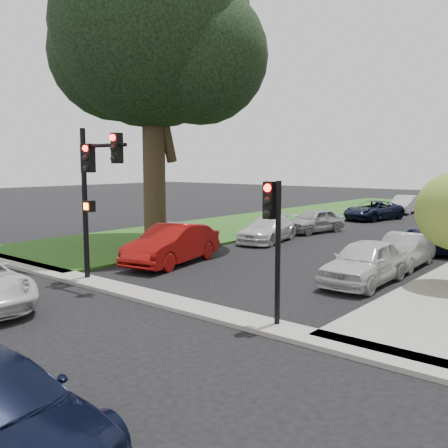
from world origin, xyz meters
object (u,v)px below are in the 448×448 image
Objects in this scene: traffic_signal_secondary at (274,226)px; car_parked_8 at (373,210)px; car_parked_9 at (405,204)px; car_parked_2 at (448,233)px; car_parked_5 at (172,244)px; eucalyptus at (151,28)px; car_parked_0 at (365,262)px; car_parked_1 at (403,251)px; car_parked_7 at (314,221)px; car_parked_6 at (268,229)px; traffic_signal_main at (92,177)px.

traffic_signal_secondary reaches higher than car_parked_8.
car_parked_9 is (-0.02, 6.21, 0.03)m from car_parked_8.
car_parked_5 is (-7.53, -10.51, 0.02)m from car_parked_2.
car_parked_5 is (4.44, -3.07, -9.69)m from eucalyptus.
car_parked_0 is 25.83m from car_parked_9.
eucalyptus reaches higher than car_parked_8.
car_parked_0 is 1.10× the size of car_parked_1.
car_parked_7 is at bearing -94.88° from car_parked_9.
car_parked_2 reaches higher than car_parked_1.
car_parked_5 reaches higher than car_parked_9.
car_parked_7 reaches higher than car_parked_6.
traffic_signal_main reaches higher than car_parked_9.
traffic_signal_secondary is at bearing -0.32° from traffic_signal_main.
car_parked_7 is (-7.57, 9.95, -0.04)m from car_parked_0.
traffic_signal_main is at bearing -77.23° from car_parked_7.
car_parked_5 is 0.98× the size of car_parked_8.
car_parked_5 is 26.47m from car_parked_9.
car_parked_2 is at bearing -39.38° from car_parked_8.
car_parked_5 reaches higher than car_parked_1.
car_parked_0 is 0.89× the size of car_parked_5.
car_parked_6 is (-0.31, 7.14, -0.15)m from car_parked_5.
eucalyptus is at bearing 133.67° from car_parked_5.
traffic_signal_main is 11.98m from car_parked_1.
car_parked_0 reaches higher than car_parked_6.
traffic_signal_main reaches higher than car_parked_2.
car_parked_2 is 7.86m from car_parked_7.
car_parked_0 is 1.05× the size of car_parked_7.
traffic_signal_main is 15.88m from car_parked_7.
traffic_signal_main is (4.66, -6.94, -6.92)m from eucalyptus.
car_parked_8 is at bearing 79.09° from car_parked_5.
car_parked_7 is (0.08, 4.61, 0.05)m from car_parked_6.
car_parked_1 is (0.02, 3.50, -0.09)m from car_parked_0.
car_parked_8 is at bearing 111.47° from car_parked_0.
car_parked_1 is 0.80× the size of car_parked_8.
car_parked_7 is 0.95× the size of car_parked_9.
car_parked_0 reaches higher than car_parked_7.
traffic_signal_secondary reaches higher than car_parked_6.
car_parked_7 is at bearing 116.31° from traffic_signal_secondary.
car_parked_2 is (0.17, 5.22, 0.13)m from car_parked_1.
eucalyptus is at bearing -104.79° from car_parked_7.
car_parked_6 is at bearing 144.11° from car_parked_0.
eucalyptus is 11.10m from car_parked_5.
car_parked_6 is 0.91× the size of car_parked_8.
eucalyptus is 3.90× the size of car_parked_1.
car_parked_2 is 12.49m from car_parked_8.
car_parked_9 is (0.02, 19.33, 0.06)m from car_parked_6.
car_parked_6 is 1.09× the size of car_parked_7.
car_parked_9 reaches higher than car_parked_1.
car_parked_5 is at bearing -146.48° from car_parked_1.
car_parked_5 is at bearing 93.27° from traffic_signal_main.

